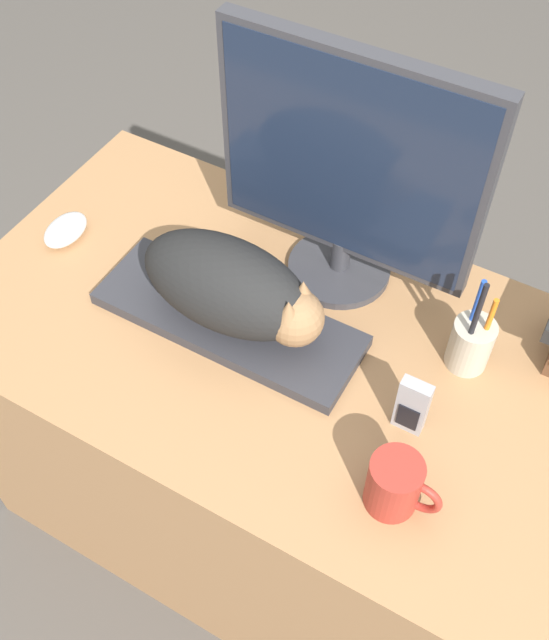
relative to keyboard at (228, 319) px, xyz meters
The scene contains 8 objects.
desk 0.40m from the keyboard, ahead, with size 1.33×0.65×0.70m.
keyboard is the anchor object (origin of this frame).
cat 0.09m from the keyboard, ahead, with size 0.33×0.16×0.16m.
monitor 0.33m from the keyboard, 61.21° to the left, with size 0.45×0.19×0.45m.
computer_mouse 0.38m from the keyboard, behind, with size 0.06×0.10×0.04m.
coffee_mug 0.42m from the keyboard, 23.15° to the right, with size 0.11×0.08×0.10m.
pen_cup 0.41m from the keyboard, 18.18° to the left, with size 0.07×0.07×0.21m.
phone 0.36m from the keyboard, ahead, with size 0.05×0.02×0.11m.
Camera 1 is at (0.29, -0.35, 1.72)m, focal length 42.00 mm.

